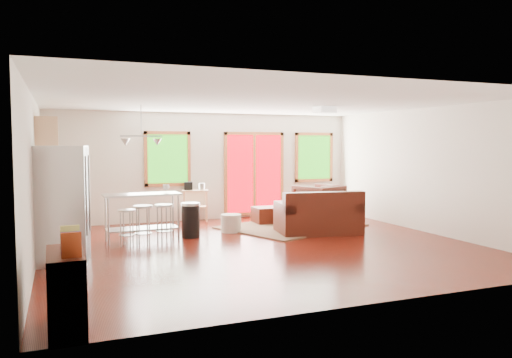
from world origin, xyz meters
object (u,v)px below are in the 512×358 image
object	(u,v)px
kitchen_cart	(194,194)
loveseat	(319,216)
refrigerator	(63,205)
rug	(292,226)
ottoman	(266,215)
coffee_table	(305,210)
island	(142,208)
armchair	(319,201)

from	to	relation	value
kitchen_cart	loveseat	bearing A→B (deg)	-52.14
loveseat	refrigerator	size ratio (longest dim) A/B	0.99
rug	ottoman	distance (m)	0.76
coffee_table	island	bearing A→B (deg)	-172.22
refrigerator	island	xyz separation A→B (m)	(1.40, 1.36, -0.29)
rug	coffee_table	world-z (taller)	coffee_table
rug	island	xyz separation A→B (m)	(-3.36, -0.41, 0.61)
armchair	island	size ratio (longest dim) A/B	0.67
island	refrigerator	bearing A→B (deg)	-135.85
armchair	kitchen_cart	bearing A→B (deg)	-43.98
armchair	refrigerator	bearing A→B (deg)	-1.21
coffee_table	kitchen_cart	size ratio (longest dim) A/B	1.25
rug	ottoman	world-z (taller)	ottoman
armchair	ottoman	distance (m)	1.36
rug	armchair	world-z (taller)	armchair
rug	refrigerator	bearing A→B (deg)	-159.61
rug	kitchen_cart	distance (m)	2.51
island	kitchen_cart	size ratio (longest dim) A/B	1.52
coffee_table	refrigerator	size ratio (longest dim) A/B	0.65
armchair	ottoman	bearing A→B (deg)	-27.47
island	ottoman	bearing A→B (deg)	19.41
refrigerator	rug	bearing A→B (deg)	29.01
kitchen_cart	refrigerator	bearing A→B (deg)	-131.04
loveseat	coffee_table	bearing A→B (deg)	87.61
loveseat	refrigerator	xyz separation A→B (m)	(-4.92, -0.83, 0.56)
rug	ottoman	xyz separation A→B (m)	(-0.35, 0.65, 0.18)
rug	kitchen_cart	xyz separation A→B (m)	(-1.82, 1.61, 0.63)
coffee_table	ottoman	world-z (taller)	coffee_table
loveseat	island	world-z (taller)	island
armchair	kitchen_cart	world-z (taller)	armchair
armchair	ottoman	xyz separation A→B (m)	(-1.32, 0.10, -0.29)
rug	armchair	xyz separation A→B (m)	(0.97, 0.56, 0.47)
loveseat	armchair	xyz separation A→B (m)	(0.81, 1.49, 0.13)
loveseat	island	distance (m)	3.57
coffee_table	kitchen_cart	bearing A→B (deg)	145.45
rug	coffee_table	xyz separation A→B (m)	(0.38, 0.10, 0.34)
rug	coffee_table	size ratio (longest dim) A/B	2.37
ottoman	kitchen_cart	distance (m)	1.81
rug	loveseat	world-z (taller)	loveseat
armchair	refrigerator	xyz separation A→B (m)	(-5.73, -2.32, 0.42)
armchair	island	bearing A→B (deg)	-10.73
rug	refrigerator	distance (m)	5.15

